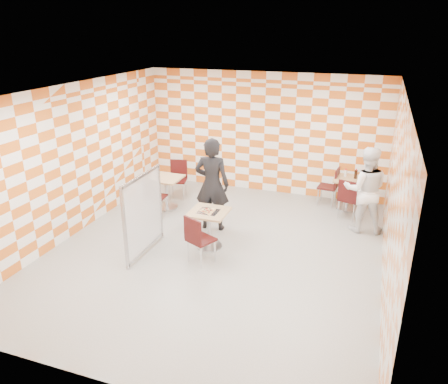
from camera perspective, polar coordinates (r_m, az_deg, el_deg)
name	(u,v)px	position (r m, az deg, el deg)	size (l,w,h in m)	color
room_shell	(225,168)	(8.26, 0.14, 3.16)	(7.00, 7.00, 7.00)	#999993
main_table	(209,223)	(8.33, -1.99, -4.05)	(0.70, 0.70, 0.75)	tan
second_table	(349,188)	(10.46, 15.97, 0.49)	(0.70, 0.70, 0.75)	tan
empty_table	(166,187)	(10.20, -7.57, 0.61)	(0.70, 0.70, 0.75)	tan
chair_main_front	(197,237)	(7.74, -3.51, -5.83)	(0.56, 0.57, 0.92)	#360B0A
chair_second_front	(349,196)	(9.87, 15.97, -0.54)	(0.52, 0.53, 0.92)	#360B0A
chair_second_side	(332,184)	(10.55, 13.91, 1.06)	(0.47, 0.46, 0.92)	#360B0A
chair_empty_near	(154,194)	(9.71, -9.17, -0.32)	(0.44, 0.45, 0.92)	#360B0A
chair_empty_far	(178,176)	(10.85, -6.00, 2.15)	(0.51, 0.52, 0.92)	#360B0A
partition	(143,214)	(8.14, -10.47, -2.84)	(0.08, 1.38, 1.55)	white
man_dark	(212,184)	(8.93, -1.57, 0.99)	(0.71, 0.47, 1.96)	black
man_white	(365,190)	(9.31, 17.96, 0.27)	(0.87, 0.68, 1.80)	white
pizza_on_foil	(208,211)	(8.21, -2.05, -2.46)	(0.40, 0.40, 0.04)	silver
sport_bottle	(345,173)	(10.43, 15.58, 2.39)	(0.06, 0.06, 0.20)	white
soda_bottle	(356,174)	(10.37, 16.83, 2.23)	(0.07, 0.07, 0.23)	black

